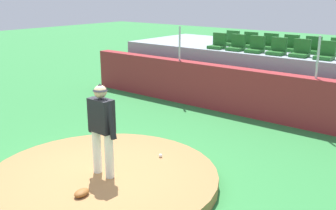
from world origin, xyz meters
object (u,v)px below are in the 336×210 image
object	(u,v)px
fielding_glove	(82,193)
stadium_chair_5	(325,54)
stadium_chair_6	(231,41)
stadium_chair_9	(290,46)
stadium_chair_10	(312,48)
baseball	(161,156)
pitcher	(102,123)
stadium_chair_2	(256,47)
stadium_chair_0	(218,44)
stadium_chair_7	(249,43)
stadium_chair_8	(269,44)
stadium_chair_1	(237,45)
stadium_chair_3	(277,49)
stadium_chair_4	(301,51)

from	to	relation	value
fielding_glove	stadium_chair_5	world-z (taller)	stadium_chair_5
stadium_chair_5	stadium_chair_6	size ratio (longest dim) A/B	1.00
stadium_chair_9	stadium_chair_10	distance (m)	0.70
baseball	stadium_chair_10	bearing A→B (deg)	83.82
pitcher	stadium_chair_2	size ratio (longest dim) A/B	3.47
stadium_chair_0	stadium_chair_6	size ratio (longest dim) A/B	1.00
stadium_chair_7	stadium_chair_8	distance (m)	0.71
stadium_chair_0	stadium_chair_2	distance (m)	1.36
pitcher	stadium_chair_2	world-z (taller)	stadium_chair_2
stadium_chair_1	stadium_chair_3	bearing A→B (deg)	179.84
stadium_chair_4	stadium_chair_7	size ratio (longest dim) A/B	1.00
stadium_chair_0	stadium_chair_4	xyz separation A→B (m)	(2.75, 0.05, 0.00)
pitcher	baseball	world-z (taller)	pitcher
stadium_chair_10	stadium_chair_0	bearing A→B (deg)	18.49
stadium_chair_10	stadium_chair_8	bearing A→B (deg)	-0.71
fielding_glove	stadium_chair_9	world-z (taller)	stadium_chair_9
stadium_chair_4	stadium_chair_6	bearing A→B (deg)	-17.69
stadium_chair_7	stadium_chair_10	bearing A→B (deg)	-179.91
stadium_chair_0	stadium_chair_7	distance (m)	1.13
stadium_chair_3	stadium_chair_1	bearing A→B (deg)	-0.16
stadium_chair_3	stadium_chair_7	size ratio (longest dim) A/B	1.00
stadium_chair_5	stadium_chair_6	world-z (taller)	same
stadium_chair_0	stadium_chair_10	bearing A→B (deg)	-161.51
fielding_glove	stadium_chair_2	distance (m)	7.66
stadium_chair_10	stadium_chair_5	bearing A→B (deg)	127.89
baseball	stadium_chair_2	bearing A→B (deg)	97.56
stadium_chair_6	fielding_glove	bearing A→B (deg)	104.31
stadium_chair_8	stadium_chair_9	bearing A→B (deg)	-179.85
stadium_chair_7	stadium_chair_8	bearing A→B (deg)	-178.36
stadium_chair_2	stadium_chair_6	bearing A→B (deg)	-33.79
stadium_chair_3	stadium_chair_6	bearing A→B (deg)	-23.89
baseball	stadium_chair_1	size ratio (longest dim) A/B	0.15
fielding_glove	stadium_chair_6	distance (m)	8.82
stadium_chair_4	stadium_chair_10	size ratio (longest dim) A/B	1.00
stadium_chair_0	fielding_glove	bearing A→B (deg)	105.68
baseball	stadium_chair_4	world-z (taller)	stadium_chair_4
fielding_glove	stadium_chair_5	bearing A→B (deg)	-19.84
stadium_chair_4	stadium_chair_0	bearing A→B (deg)	1.11
pitcher	stadium_chair_10	bearing A→B (deg)	84.49
stadium_chair_2	stadium_chair_6	world-z (taller)	same
pitcher	stadium_chair_9	distance (m)	7.65
baseball	stadium_chair_2	size ratio (longest dim) A/B	0.15
stadium_chair_3	stadium_chair_8	bearing A→B (deg)	-53.25
stadium_chair_2	stadium_chair_7	world-z (taller)	same
stadium_chair_8	stadium_chair_9	xyz separation A→B (m)	(0.70, 0.00, 0.00)
baseball	stadium_chair_2	xyz separation A→B (m)	(-0.72, 5.40, 1.60)
baseball	stadium_chair_0	bearing A→B (deg)	111.07
pitcher	fielding_glove	world-z (taller)	pitcher
fielding_glove	stadium_chair_4	bearing A→B (deg)	-14.56
stadium_chair_4	stadium_chair_7	bearing A→B (deg)	-22.51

